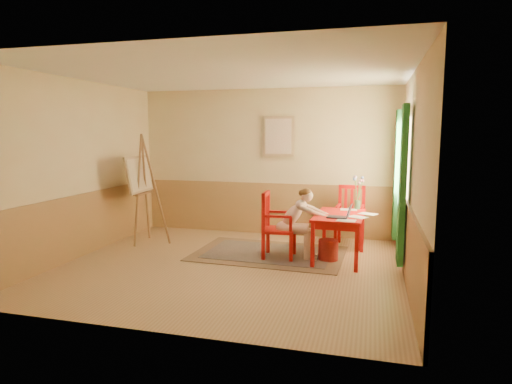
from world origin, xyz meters
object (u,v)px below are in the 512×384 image
(laptop, at_px, (341,215))
(chair_left, at_px, (276,225))
(chair_back, at_px, (350,216))
(easel, at_px, (141,179))
(table, at_px, (339,220))
(figure, at_px, (297,220))

(laptop, bearing_deg, chair_left, 171.94)
(laptop, bearing_deg, chair_back, 86.52)
(easel, bearing_deg, table, -3.25)
(figure, xyz_separation_m, easel, (-2.87, 0.32, 0.54))
(figure, bearing_deg, laptop, -13.89)
(chair_back, height_order, figure, figure)
(table, relative_size, laptop, 3.29)
(figure, relative_size, laptop, 3.00)
(chair_left, height_order, figure, figure)
(table, relative_size, chair_left, 1.17)
(chair_left, xyz_separation_m, chair_back, (1.09, 1.07, 0.00))
(chair_left, distance_m, chair_back, 1.53)
(chair_left, bearing_deg, easel, 172.14)
(chair_left, bearing_deg, figure, 4.31)
(laptop, xyz_separation_m, easel, (-3.55, 0.49, 0.39))
(table, relative_size, chair_back, 1.17)
(table, xyz_separation_m, figure, (-0.64, -0.13, -0.01))
(chair_left, distance_m, laptop, 1.05)
(table, height_order, chair_left, chair_left)
(chair_back, relative_size, figure, 0.94)
(easel, bearing_deg, figure, -6.46)
(chair_left, height_order, chair_back, same)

